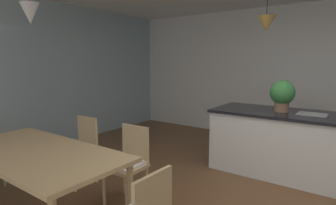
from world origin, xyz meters
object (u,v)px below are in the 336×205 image
(chair_far_right, at_px, (128,162))
(kitchen_island, at_px, (290,143))
(dining_table, at_px, (36,157))
(potted_plant_on_island, at_px, (282,94))
(chair_far_left, at_px, (80,148))

(chair_far_right, bearing_deg, kitchen_island, 55.04)
(dining_table, relative_size, kitchen_island, 0.90)
(dining_table, relative_size, potted_plant_on_island, 4.38)
(dining_table, bearing_deg, potted_plant_on_island, 59.35)
(chair_far_right, xyz_separation_m, potted_plant_on_island, (1.18, 1.89, 0.68))
(dining_table, xyz_separation_m, kitchen_island, (1.76, 2.72, -0.22))
(kitchen_island, xyz_separation_m, potted_plant_on_island, (-0.15, 0.00, 0.69))
(chair_far_right, height_order, kitchen_island, kitchen_island)
(chair_far_left, height_order, kitchen_island, kitchen_island)
(chair_far_left, xyz_separation_m, potted_plant_on_island, (2.05, 1.89, 0.68))
(chair_far_left, bearing_deg, kitchen_island, 40.74)
(dining_table, xyz_separation_m, potted_plant_on_island, (1.61, 2.72, 0.47))
(chair_far_right, distance_m, chair_far_left, 0.87)
(dining_table, bearing_deg, kitchen_island, 57.12)
(potted_plant_on_island, bearing_deg, chair_far_right, -121.87)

